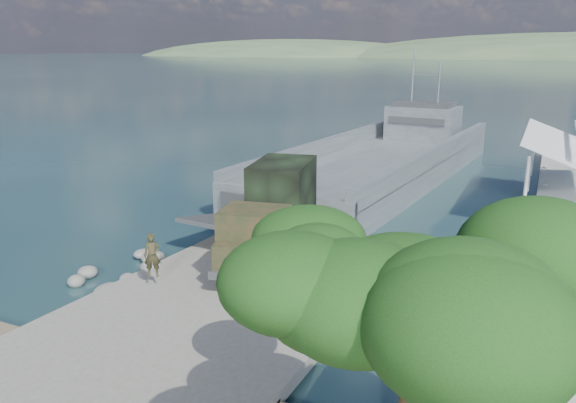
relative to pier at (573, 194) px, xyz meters
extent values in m
plane|color=#172F37|center=(-13.00, -18.77, -1.60)|extent=(1400.00, 1400.00, 0.00)
cube|color=slate|center=(-13.00, -19.77, -1.35)|extent=(10.00, 18.00, 0.50)
cube|color=#B6B5AB|center=(0.00, -0.77, -0.60)|extent=(4.00, 44.00, 0.50)
cube|color=#43494F|center=(-13.60, 5.58, -1.13)|extent=(12.44, 31.93, 2.60)
cube|color=#43494F|center=(-17.94, 6.02, 0.79)|extent=(3.76, 31.05, 1.35)
cube|color=#43494F|center=(-9.26, 5.14, 0.79)|extent=(3.76, 31.05, 1.35)
cube|color=#43494F|center=(-15.16, -9.81, -0.56)|extent=(9.34, 1.36, 2.70)
cube|color=#43494F|center=(-12.56, 15.91, 1.72)|extent=(6.62, 4.76, 3.11)
cube|color=#313437|center=(-12.56, 15.91, 3.49)|extent=(5.50, 3.83, 0.42)
cylinder|color=#9B9EA1|center=(-13.80, 16.04, 5.87)|extent=(0.17, 0.17, 5.19)
cylinder|color=#9B9EA1|center=(-11.32, 15.79, 5.36)|extent=(0.17, 0.17, 4.15)
cylinder|color=black|center=(-13.94, -17.80, -0.38)|extent=(0.77, 1.51, 1.45)
cylinder|color=black|center=(-11.43, -17.31, -0.38)|extent=(0.77, 1.51, 1.45)
cylinder|color=black|center=(-14.67, -14.09, -0.38)|extent=(0.77, 1.51, 1.45)
cylinder|color=black|center=(-12.16, -13.60, -0.38)|extent=(0.77, 1.51, 1.45)
cylinder|color=black|center=(-15.10, -11.91, -0.38)|extent=(0.77, 1.51, 1.45)
cylinder|color=black|center=(-12.59, -11.41, -0.38)|extent=(0.77, 1.51, 1.45)
cube|color=black|center=(-13.29, -14.50, -0.21)|extent=(4.03, 8.76, 0.28)
cube|color=black|center=(-12.71, -17.44, 0.96)|extent=(3.16, 2.72, 2.22)
cube|color=black|center=(-12.45, -18.75, 0.40)|extent=(2.70, 1.47, 1.11)
cube|color=black|center=(-13.59, -12.97, 0.18)|extent=(3.71, 5.55, 0.39)
cube|color=black|center=(-13.63, -12.75, 1.79)|extent=(3.43, 4.66, 2.78)
cube|color=#313437|center=(-12.34, -19.30, -0.27)|extent=(2.78, 0.81, 0.33)
imported|color=black|center=(-16.32, -19.83, -0.15)|extent=(0.83, 0.75, 1.90)
ellipsoid|color=#153C10|center=(-3.54, -28.25, 4.07)|extent=(5.66, 5.26, 2.43)
ellipsoid|color=#153C10|center=(-6.98, -25.21, 4.07)|extent=(2.83, 2.83, 1.62)
camera|label=1|loc=(-1.89, -37.46, 8.69)|focal=35.00mm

